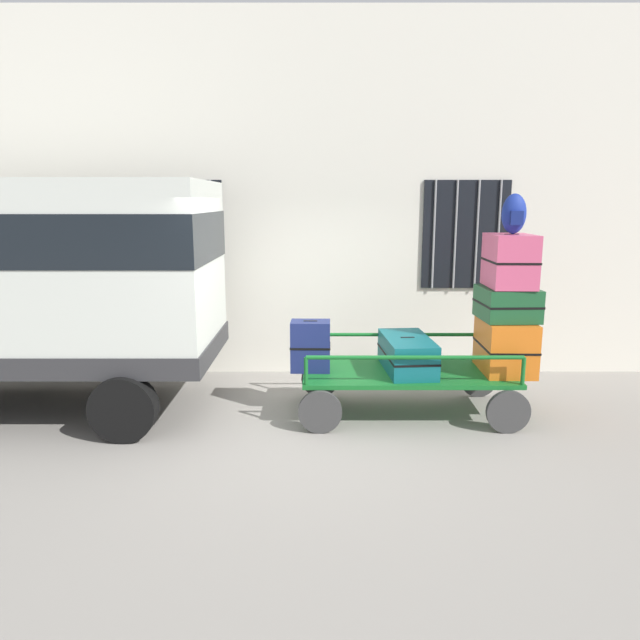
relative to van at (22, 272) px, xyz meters
name	(u,v)px	position (x,y,z in m)	size (l,w,h in m)	color
ground_plane	(307,430)	(3.29, -0.64, -1.66)	(40.00, 40.00, 0.00)	gray
building_wall	(311,199)	(3.29, 1.74, 0.84)	(12.00, 0.38, 5.00)	silver
van	(22,272)	(0.00, 0.00, 0.00)	(4.44, 2.01, 2.69)	silver
luggage_cart	(408,378)	(4.47, -0.12, -1.23)	(2.51, 1.27, 0.53)	#146023
cart_railing	(409,348)	(4.47, -0.12, -0.86)	(2.37, 1.13, 0.32)	#146023
suitcase_left_bottom	(312,346)	(3.34, -0.12, -0.84)	(0.47, 0.33, 0.59)	navy
suitcase_midleft_bottom	(409,354)	(4.47, -0.10, -0.94)	(0.60, 1.09, 0.40)	#0F5960
suitcase_center_bottom	(507,346)	(5.59, -0.14, -0.83)	(0.57, 0.83, 0.61)	orange
suitcase_center_middle	(509,303)	(5.59, -0.12, -0.34)	(0.63, 0.69, 0.37)	#194C28
suitcase_center_top	(512,261)	(5.59, -0.11, 0.15)	(0.50, 0.71, 0.60)	#CC4C72
backpack	(516,214)	(5.60, -0.14, 0.67)	(0.27, 0.22, 0.44)	navy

